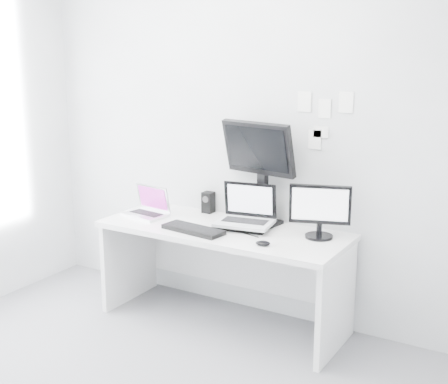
% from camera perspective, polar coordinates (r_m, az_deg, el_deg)
% --- Properties ---
extents(back_wall, '(3.60, 0.00, 3.60)m').
position_cam_1_polar(back_wall, '(4.58, 2.16, 5.23)').
color(back_wall, silver).
rests_on(back_wall, ground).
extents(desk, '(1.80, 0.70, 0.73)m').
position_cam_1_polar(desk, '(4.54, -0.09, -7.74)').
color(desk, white).
rests_on(desk, ground).
extents(macbook, '(0.35, 0.28, 0.24)m').
position_cam_1_polar(macbook, '(4.72, -7.32, -0.82)').
color(macbook, silver).
rests_on(macbook, desk).
extents(speaker, '(0.11, 0.11, 0.16)m').
position_cam_1_polar(speaker, '(4.79, -1.45, -0.96)').
color(speaker, black).
rests_on(speaker, desk).
extents(dell_laptop, '(0.43, 0.36, 0.32)m').
position_cam_1_polar(dell_laptop, '(4.35, 1.89, -1.37)').
color(dell_laptop, silver).
rests_on(dell_laptop, desk).
extents(rear_monitor, '(0.59, 0.29, 0.77)m').
position_cam_1_polar(rear_monitor, '(4.45, 3.34, 1.90)').
color(rear_monitor, black).
rests_on(rear_monitor, desk).
extents(samsung_monitor, '(0.45, 0.31, 0.38)m').
position_cam_1_polar(samsung_monitor, '(4.19, 8.82, -1.72)').
color(samsung_monitor, black).
rests_on(samsung_monitor, desk).
extents(keyboard, '(0.48, 0.22, 0.03)m').
position_cam_1_polar(keyboard, '(4.33, -2.85, -3.47)').
color(keyboard, black).
rests_on(keyboard, desk).
extents(mouse, '(0.11, 0.09, 0.03)m').
position_cam_1_polar(mouse, '(4.04, 3.61, -4.74)').
color(mouse, black).
rests_on(mouse, desk).
extents(wall_note_0, '(0.10, 0.00, 0.14)m').
position_cam_1_polar(wall_note_0, '(4.35, 7.42, 8.26)').
color(wall_note_0, white).
rests_on(wall_note_0, back_wall).
extents(wall_note_1, '(0.09, 0.00, 0.13)m').
position_cam_1_polar(wall_note_1, '(4.29, 9.26, 7.60)').
color(wall_note_1, white).
rests_on(wall_note_1, back_wall).
extents(wall_note_2, '(0.10, 0.00, 0.14)m').
position_cam_1_polar(wall_note_2, '(4.24, 11.19, 8.12)').
color(wall_note_2, white).
rests_on(wall_note_2, back_wall).
extents(wall_note_3, '(0.11, 0.00, 0.08)m').
position_cam_1_polar(wall_note_3, '(4.32, 8.93, 5.51)').
color(wall_note_3, white).
rests_on(wall_note_3, back_wall).
extents(wall_note_4, '(0.09, 0.00, 0.13)m').
position_cam_1_polar(wall_note_4, '(4.34, 8.37, 4.80)').
color(wall_note_4, white).
rests_on(wall_note_4, back_wall).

